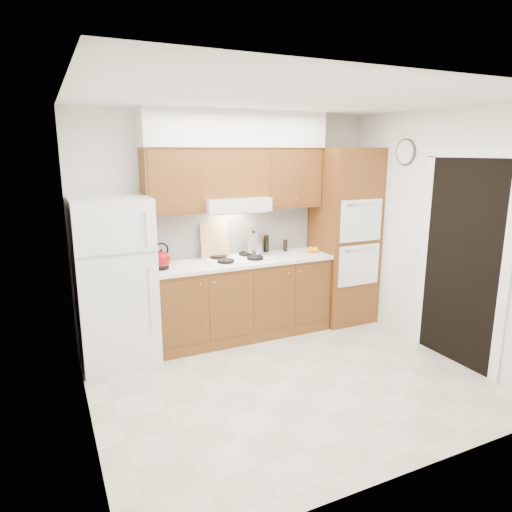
{
  "coord_description": "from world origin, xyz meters",
  "views": [
    {
      "loc": [
        -2.0,
        -3.52,
        2.16
      ],
      "look_at": [
        -0.13,
        0.45,
        1.15
      ],
      "focal_mm": 32.0,
      "sensor_mm": 36.0,
      "label": 1
    }
  ],
  "objects": [
    {
      "name": "soffit",
      "position": [
        0.03,
        1.32,
        2.4
      ],
      "size": [
        2.13,
        0.36,
        0.4
      ],
      "primitive_type": "cube",
      "color": "silver",
      "rests_on": "wall_back"
    },
    {
      "name": "fridge",
      "position": [
        -1.41,
        1.14,
        0.86
      ],
      "size": [
        0.75,
        0.72,
        1.72
      ],
      "primitive_type": "cube",
      "color": "white",
      "rests_on": "floor"
    },
    {
      "name": "wall_left",
      "position": [
        -1.8,
        0.0,
        1.3
      ],
      "size": [
        0.02,
        3.0,
        2.6
      ],
      "primitive_type": "cube",
      "color": "silver",
      "rests_on": "floor"
    },
    {
      "name": "wall_clock",
      "position": [
        1.79,
        0.55,
        2.15
      ],
      "size": [
        0.02,
        0.3,
        0.3
      ],
      "primitive_type": "cylinder",
      "rotation": [
        0.0,
        1.57,
        0.0
      ],
      "color": "#3F3833",
      "rests_on": "wall_right"
    },
    {
      "name": "range_hood",
      "position": [
        -0.02,
        1.27,
        1.57
      ],
      "size": [
        0.75,
        0.45,
        0.15
      ],
      "primitive_type": "cube",
      "color": "silver",
      "rests_on": "wall_back"
    },
    {
      "name": "oven_cabinet",
      "position": [
        1.44,
        1.18,
        1.1
      ],
      "size": [
        0.7,
        0.65,
        2.2
      ],
      "primitive_type": "cube",
      "color": "brown",
      "rests_on": "floor"
    },
    {
      "name": "stock_pot",
      "position": [
        0.24,
        1.33,
        1.09
      ],
      "size": [
        0.24,
        0.24,
        0.23
      ],
      "primitive_type": "cylinder",
      "rotation": [
        0.0,
        0.0,
        -0.07
      ],
      "color": "#AEAEB2",
      "rests_on": "cooktop"
    },
    {
      "name": "upper_cab_right",
      "position": [
        0.72,
        1.33,
        1.85
      ],
      "size": [
        0.73,
        0.33,
        0.7
      ],
      "primitive_type": "cube",
      "color": "brown",
      "rests_on": "wall_back"
    },
    {
      "name": "condiment_b",
      "position": [
        0.37,
        1.39,
        1.03
      ],
      "size": [
        0.07,
        0.07,
        0.19
      ],
      "primitive_type": "cylinder",
      "rotation": [
        0.0,
        0.0,
        -0.32
      ],
      "color": "black",
      "rests_on": "countertop"
    },
    {
      "name": "upper_cab_over_hood",
      "position": [
        -0.02,
        1.33,
        1.92
      ],
      "size": [
        0.75,
        0.33,
        0.55
      ],
      "primitive_type": "cube",
      "color": "brown",
      "rests_on": "range_hood"
    },
    {
      "name": "floor",
      "position": [
        0.0,
        0.0,
        0.0
      ],
      "size": [
        3.6,
        3.6,
        0.0
      ],
      "primitive_type": "plane",
      "color": "beige",
      "rests_on": "ground"
    },
    {
      "name": "orange_near",
      "position": [
        0.98,
        1.11,
        0.98
      ],
      "size": [
        0.1,
        0.1,
        0.08
      ],
      "primitive_type": "sphere",
      "rotation": [
        0.0,
        0.0,
        0.22
      ],
      "color": "orange",
      "rests_on": "countertop"
    },
    {
      "name": "condiment_a",
      "position": [
        0.47,
        1.44,
        1.05
      ],
      "size": [
        0.08,
        0.08,
        0.21
      ],
      "primitive_type": "cylinder",
      "rotation": [
        0.0,
        0.0,
        -0.39
      ],
      "color": "black",
      "rests_on": "countertop"
    },
    {
      "name": "orange_far",
      "position": [
        0.94,
        1.15,
        0.98
      ],
      "size": [
        0.09,
        0.09,
        0.08
      ],
      "primitive_type": "sphere",
      "rotation": [
        0.0,
        0.0,
        -0.19
      ],
      "color": "orange",
      "rests_on": "countertop"
    },
    {
      "name": "wall_back",
      "position": [
        0.0,
        1.5,
        1.3
      ],
      "size": [
        3.6,
        0.02,
        2.6
      ],
      "primitive_type": "cube",
      "color": "silver",
      "rests_on": "floor"
    },
    {
      "name": "upper_cab_left",
      "position": [
        -0.71,
        1.33,
        1.85
      ],
      "size": [
        0.63,
        0.33,
        0.7
      ],
      "primitive_type": "cube",
      "color": "brown",
      "rests_on": "wall_back"
    },
    {
      "name": "countertop",
      "position": [
        0.03,
        1.19,
        0.92
      ],
      "size": [
        2.13,
        0.62,
        0.04
      ],
      "primitive_type": "cube",
      "color": "white",
      "rests_on": "base_cabinets"
    },
    {
      "name": "base_cabinets",
      "position": [
        0.02,
        1.2,
        0.45
      ],
      "size": [
        2.11,
        0.6,
        0.9
      ],
      "primitive_type": "cube",
      "color": "brown",
      "rests_on": "floor"
    },
    {
      "name": "condiment_c",
      "position": [
        0.7,
        1.36,
        1.01
      ],
      "size": [
        0.07,
        0.07,
        0.15
      ],
      "primitive_type": "cylinder",
      "rotation": [
        0.0,
        0.0,
        -0.4
      ],
      "color": "black",
      "rests_on": "countertop"
    },
    {
      "name": "ceiling",
      "position": [
        0.0,
        0.0,
        2.6
      ],
      "size": [
        3.6,
        3.6,
        0.0
      ],
      "primitive_type": "plane",
      "color": "white",
      "rests_on": "wall_back"
    },
    {
      "name": "backsplash",
      "position": [
        0.02,
        1.49,
        1.22
      ],
      "size": [
        2.11,
        0.03,
        0.56
      ],
      "primitive_type": "cube",
      "color": "white",
      "rests_on": "countertop"
    },
    {
      "name": "kettle",
      "position": [
        -0.91,
        1.13,
        1.04
      ],
      "size": [
        0.24,
        0.24,
        0.19
      ],
      "primitive_type": "sphere",
      "rotation": [
        0.0,
        0.0,
        -0.33
      ],
      "color": "maroon",
      "rests_on": "countertop"
    },
    {
      "name": "cooktop",
      "position": [
        -0.02,
        1.21,
        0.95
      ],
      "size": [
        0.74,
        0.5,
        0.01
      ],
      "primitive_type": "cube",
      "color": "white",
      "rests_on": "countertop"
    },
    {
      "name": "cutting_board",
      "position": [
        -0.23,
        1.38,
        1.14
      ],
      "size": [
        0.34,
        0.15,
        0.43
      ],
      "primitive_type": "cube",
      "rotation": [
        -0.21,
        0.0,
        -0.13
      ],
      "color": "tan",
      "rests_on": "countertop"
    },
    {
      "name": "doorway",
      "position": [
        1.79,
        -0.35,
        1.05
      ],
      "size": [
        0.02,
        0.9,
        2.1
      ],
      "primitive_type": "cube",
      "color": "black",
      "rests_on": "floor"
    },
    {
      "name": "wall_right",
      "position": [
        1.8,
        0.0,
        1.3
      ],
      "size": [
        0.02,
        3.0,
        2.6
      ],
      "primitive_type": "cube",
      "color": "silver",
      "rests_on": "floor"
    }
  ]
}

